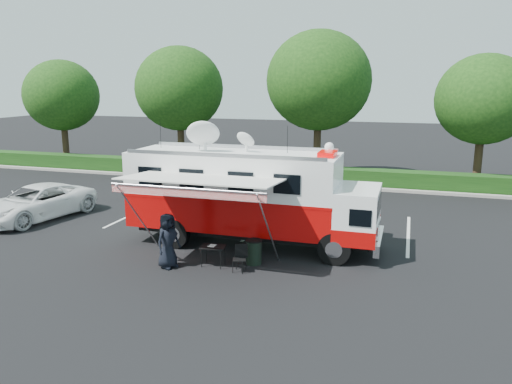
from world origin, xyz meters
TOP-DOWN VIEW (x-y plane):
  - ground_plane at (0.00, 0.00)m, footprint 120.00×120.00m
  - back_border at (1.14, 12.90)m, footprint 60.00×6.14m
  - stall_lines at (-0.50, 3.00)m, footprint 24.12×5.50m
  - command_truck at (-0.08, -0.00)m, footprint 9.11×2.51m
  - awning at (-0.89, -2.60)m, footprint 4.97×2.57m
  - white_suv at (-10.12, 0.67)m, footprint 3.45×5.65m
  - person at (-1.90, -2.93)m, footprint 0.85×1.03m
  - folding_table at (-0.56, -2.40)m, footprint 0.88×0.68m
  - folding_chair at (0.41, -2.52)m, footprint 0.52×0.55m
  - trash_bin at (0.64, -1.80)m, footprint 0.55×0.55m

SIDE VIEW (x-z plane):
  - ground_plane at x=0.00m, z-range 0.00..0.00m
  - white_suv at x=-10.12m, z-range -0.73..0.73m
  - person at x=-1.90m, z-range -0.90..0.90m
  - stall_lines at x=-0.50m, z-range 0.00..0.01m
  - trash_bin at x=0.64m, z-range 0.00..0.82m
  - folding_chair at x=0.41m, z-range 0.07..0.94m
  - folding_table at x=-0.56m, z-range 0.29..0.97m
  - command_truck at x=-0.08m, z-range -0.31..4.06m
  - awning at x=-0.89m, z-range 1.31..4.32m
  - back_border at x=1.14m, z-range 0.57..9.44m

